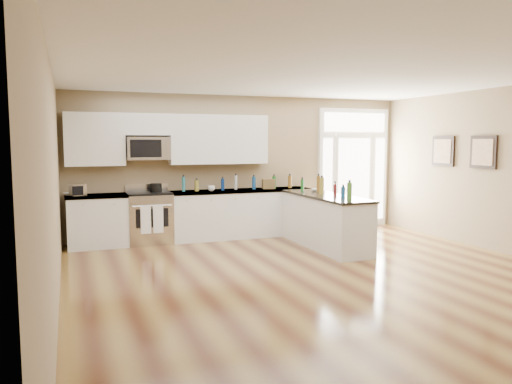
% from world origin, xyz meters
% --- Properties ---
extents(ground, '(8.00, 8.00, 0.00)m').
position_xyz_m(ground, '(0.00, 0.00, 0.00)').
color(ground, '#4E2916').
extents(room_shell, '(8.00, 8.00, 8.00)m').
position_xyz_m(room_shell, '(0.00, 0.00, 1.71)').
color(room_shell, '#907C5B').
rests_on(room_shell, ground).
extents(back_cabinet_left, '(1.10, 0.66, 0.94)m').
position_xyz_m(back_cabinet_left, '(-2.87, 3.69, 0.44)').
color(back_cabinet_left, silver).
rests_on(back_cabinet_left, ground).
extents(back_cabinet_right, '(2.85, 0.66, 0.94)m').
position_xyz_m(back_cabinet_right, '(-0.16, 3.69, 0.44)').
color(back_cabinet_right, silver).
rests_on(back_cabinet_right, ground).
extents(peninsula_cabinet, '(0.69, 2.32, 0.94)m').
position_xyz_m(peninsula_cabinet, '(0.93, 2.24, 0.43)').
color(peninsula_cabinet, silver).
rests_on(peninsula_cabinet, ground).
extents(upper_cabinet_left, '(1.04, 0.33, 0.95)m').
position_xyz_m(upper_cabinet_left, '(-2.88, 3.83, 1.93)').
color(upper_cabinet_left, silver).
rests_on(upper_cabinet_left, room_shell).
extents(upper_cabinet_right, '(1.94, 0.33, 0.95)m').
position_xyz_m(upper_cabinet_right, '(-0.57, 3.83, 1.93)').
color(upper_cabinet_right, silver).
rests_on(upper_cabinet_right, room_shell).
extents(upper_cabinet_short, '(0.82, 0.33, 0.40)m').
position_xyz_m(upper_cabinet_short, '(-1.95, 3.83, 2.20)').
color(upper_cabinet_short, silver).
rests_on(upper_cabinet_short, room_shell).
extents(microwave, '(0.78, 0.41, 0.42)m').
position_xyz_m(microwave, '(-1.95, 3.80, 1.76)').
color(microwave, silver).
rests_on(microwave, room_shell).
extents(entry_door, '(1.70, 0.10, 2.60)m').
position_xyz_m(entry_door, '(2.55, 3.95, 1.30)').
color(entry_door, white).
rests_on(entry_door, ground).
extents(wall_art_near, '(0.05, 0.58, 0.58)m').
position_xyz_m(wall_art_near, '(3.47, 2.20, 1.70)').
color(wall_art_near, black).
rests_on(wall_art_near, room_shell).
extents(wall_art_far, '(0.05, 0.58, 0.58)m').
position_xyz_m(wall_art_far, '(3.47, 1.20, 1.70)').
color(wall_art_far, black).
rests_on(wall_art_far, room_shell).
extents(kitchen_range, '(0.80, 0.71, 1.08)m').
position_xyz_m(kitchen_range, '(-1.96, 3.69, 0.48)').
color(kitchen_range, silver).
rests_on(kitchen_range, ground).
extents(stockpot, '(0.25, 0.25, 0.17)m').
position_xyz_m(stockpot, '(-1.82, 3.74, 1.04)').
color(stockpot, black).
rests_on(stockpot, kitchen_range).
extents(toaster_oven, '(0.30, 0.27, 0.21)m').
position_xyz_m(toaster_oven, '(-3.20, 3.60, 1.05)').
color(toaster_oven, silver).
rests_on(toaster_oven, back_cabinet_left).
extents(cardboard_box, '(0.27, 0.22, 0.20)m').
position_xyz_m(cardboard_box, '(0.41, 3.67, 1.04)').
color(cardboard_box, brown).
rests_on(cardboard_box, back_cabinet_right).
extents(bowl_left, '(0.23, 0.23, 0.05)m').
position_xyz_m(bowl_left, '(-3.35, 3.77, 0.96)').
color(bowl_left, white).
rests_on(bowl_left, back_cabinet_left).
extents(bowl_peninsula, '(0.20, 0.20, 0.05)m').
position_xyz_m(bowl_peninsula, '(1.06, 2.86, 0.96)').
color(bowl_peninsula, white).
rests_on(bowl_peninsula, peninsula_cabinet).
extents(cup_counter, '(0.14, 0.14, 0.10)m').
position_xyz_m(cup_counter, '(-0.79, 3.61, 0.99)').
color(cup_counter, white).
rests_on(cup_counter, back_cabinet_right).
extents(counter_bottles, '(2.40, 2.42, 0.30)m').
position_xyz_m(counter_bottles, '(0.39, 2.94, 1.07)').
color(counter_bottles, '#19591E').
rests_on(counter_bottles, back_cabinet_right).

